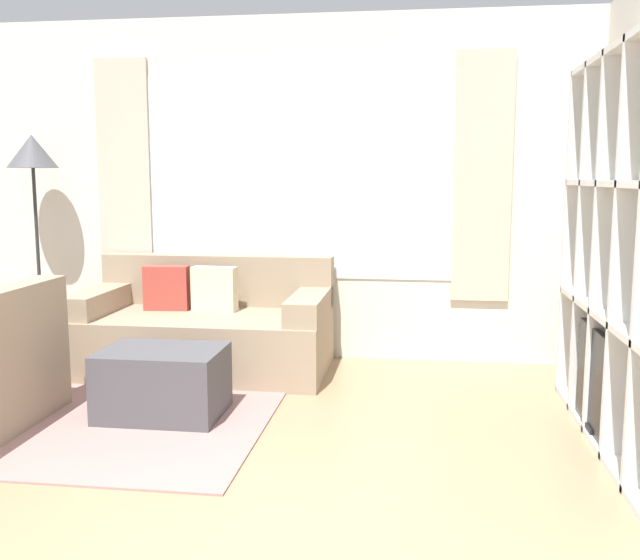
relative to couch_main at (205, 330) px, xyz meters
name	(u,v)px	position (x,y,z in m)	size (l,w,h in m)	color
wall_back	(298,189)	(0.64, 0.53, 1.05)	(5.80, 0.11, 2.70)	silver
area_rug	(98,413)	(-0.35, -1.11, -0.30)	(2.16, 2.02, 0.01)	gray
couch_main	(205,330)	(0.00, 0.00, 0.00)	(1.86, 0.99, 0.84)	gray
ottoman	(163,383)	(0.07, -1.09, -0.09)	(0.73, 0.54, 0.42)	#47474C
floor_lamp	(33,162)	(-1.45, 0.22, 1.26)	(0.39, 0.39, 1.79)	black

